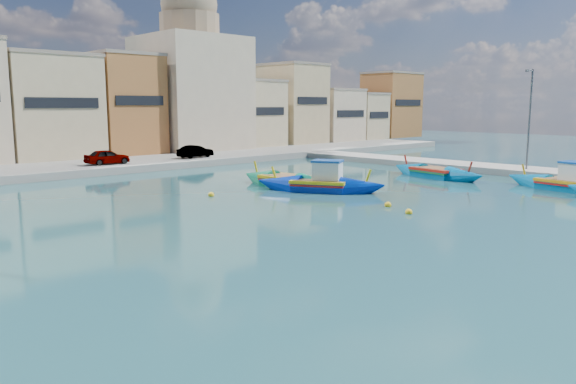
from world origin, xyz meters
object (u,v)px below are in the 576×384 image
quay_street_lamp (529,119)px  luzzu_green (287,182)px  luzzu_turquoise_cabin (569,185)px  luzzu_blue_cabin (321,185)px  luzzu_cyan_mid (436,174)px  church_block (191,77)px

quay_street_lamp → luzzu_green: size_ratio=0.96×
quay_street_lamp → luzzu_turquoise_cabin: 8.66m
quay_street_lamp → luzzu_blue_cabin: bearing=162.6°
luzzu_blue_cabin → luzzu_cyan_mid: 11.26m
luzzu_turquoise_cabin → luzzu_cyan_mid: (-0.37, 9.39, -0.08)m
luzzu_cyan_mid → luzzu_turquoise_cabin: bearing=-87.7°
church_block → luzzu_cyan_mid: 30.98m
luzzu_cyan_mid → quay_street_lamp: bearing=-34.6°
luzzu_turquoise_cabin → luzzu_cyan_mid: size_ratio=1.04×
luzzu_turquoise_cabin → church_block: bearing=92.7°
quay_street_lamp → luzzu_turquoise_cabin: size_ratio=0.87×
quay_street_lamp → luzzu_blue_cabin: size_ratio=0.95×
church_block → luzzu_turquoise_cabin: 40.11m
quay_street_lamp → luzzu_blue_cabin: 18.44m
luzzu_turquoise_cabin → luzzu_green: bearing=130.8°
luzzu_cyan_mid → luzzu_blue_cabin: bearing=173.6°
church_block → luzzu_cyan_mid: size_ratio=2.15×
luzzu_turquoise_cabin → luzzu_cyan_mid: 9.39m
luzzu_green → church_block: bearing=68.9°
church_block → luzzu_green: 28.70m
luzzu_blue_cabin → luzzu_cyan_mid: size_ratio=0.95×
luzzu_green → luzzu_cyan_mid: bearing=-20.2°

